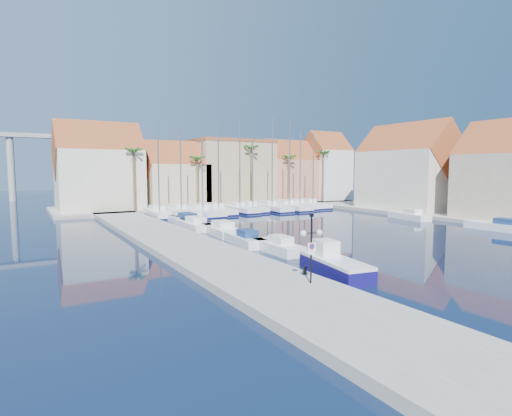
{
  "coord_description": "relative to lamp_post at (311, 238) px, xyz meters",
  "views": [
    {
      "loc": [
        -20.53,
        -17.94,
        6.51
      ],
      "look_at": [
        -1.64,
        13.99,
        3.0
      ],
      "focal_mm": 28.0,
      "sensor_mm": 36.0,
      "label": 1
    }
  ],
  "objects": [
    {
      "name": "sailboat_6",
      "position": [
        21.22,
        37.14,
        -2.34
      ],
      "size": [
        3.01,
        10.19,
        14.69
      ],
      "rotation": [
        0.0,
        0.0,
        -0.03
      ],
      "color": "white",
      "rests_on": "ground"
    },
    {
      "name": "ground",
      "position": [
        7.4,
        1.51,
        -2.96
      ],
      "size": [
        260.0,
        260.0,
        0.0
      ],
      "primitive_type": "plane",
      "color": "black",
      "rests_on": "ground"
    },
    {
      "name": "palm_3",
      "position": [
        29.4,
        43.51,
        5.65
      ],
      "size": [
        2.6,
        2.6,
        9.65
      ],
      "color": "brown",
      "rests_on": "shore_north"
    },
    {
      "name": "sailboat_2",
      "position": [
        9.24,
        36.99,
        -2.39
      ],
      "size": [
        2.97,
        11.18,
        12.21
      ],
      "rotation": [
        0.0,
        0.0,
        0.0
      ],
      "color": "white",
      "rests_on": "ground"
    },
    {
      "name": "building_6",
      "position": [
        39.4,
        25.51,
        3.57
      ],
      "size": [
        9.0,
        14.3,
        13.5
      ],
      "color": "beige",
      "rests_on": "shore_east"
    },
    {
      "name": "sailboat_5",
      "position": [
        18.15,
        37.86,
        -2.35
      ],
      "size": [
        2.92,
        8.57,
        12.23
      ],
      "rotation": [
        0.0,
        0.0,
        -0.08
      ],
      "color": "white",
      "rests_on": "ground"
    },
    {
      "name": "palm_4",
      "position": [
        37.4,
        43.51,
        6.59
      ],
      "size": [
        2.6,
        2.6,
        10.65
      ],
      "color": "brown",
      "rests_on": "shore_north"
    },
    {
      "name": "motorboat_west_4",
      "position": [
        4.08,
        29.46,
        -2.45
      ],
      "size": [
        2.35,
        7.11,
        1.4
      ],
      "rotation": [
        0.0,
        0.0,
        -0.01
      ],
      "color": "white",
      "rests_on": "ground"
    },
    {
      "name": "fishing_boat",
      "position": [
        3.49,
        2.14,
        -2.28
      ],
      "size": [
        2.88,
        6.05,
        2.03
      ],
      "rotation": [
        0.0,
        0.0,
        -0.17
      ],
      "color": "#140F57",
      "rests_on": "ground"
    },
    {
      "name": "building_0",
      "position": [
        -2.6,
        48.51,
        3.57
      ],
      "size": [
        12.3,
        9.0,
        13.5
      ],
      "color": "beige",
      "rests_on": "shore_north"
    },
    {
      "name": "building_1",
      "position": [
        9.4,
        48.51,
        2.34
      ],
      "size": [
        10.3,
        8.0,
        11.0
      ],
      "color": "tan",
      "rests_on": "shore_north"
    },
    {
      "name": "sailboat_1",
      "position": [
        6.45,
        38.11,
        -2.35
      ],
      "size": [
        3.1,
        9.39,
        12.82
      ],
      "rotation": [
        0.0,
        0.0,
        0.07
      ],
      "color": "white",
      "rests_on": "ground"
    },
    {
      "name": "sailboat_0",
      "position": [
        3.3,
        38.04,
        -2.36
      ],
      "size": [
        3.18,
        9.81,
        12.94
      ],
      "rotation": [
        0.0,
        0.0,
        -0.06
      ],
      "color": "white",
      "rests_on": "ground"
    },
    {
      "name": "sailboat_7",
      "position": [
        24.55,
        37.19,
        -2.35
      ],
      "size": [
        2.9,
        10.61,
        14.94
      ],
      "rotation": [
        0.0,
        0.0,
        -0.01
      ],
      "color": "white",
      "rests_on": "ground"
    },
    {
      "name": "sailboat_8",
      "position": [
        27.4,
        38.09,
        -2.36
      ],
      "size": [
        2.92,
        9.76,
        13.15
      ],
      "rotation": [
        0.0,
        0.0,
        0.04
      ],
      "color": "white",
      "rests_on": "ground"
    },
    {
      "name": "quay_west",
      "position": [
        -1.6,
        15.01,
        -2.71
      ],
      "size": [
        6.0,
        77.0,
        0.5
      ],
      "primitive_type": "cube",
      "color": "gray",
      "rests_on": "ground"
    },
    {
      "name": "bollard",
      "position": [
        0.8,
        1.56,
        -2.21
      ],
      "size": [
        0.2,
        0.2,
        0.5
      ],
      "primitive_type": "cylinder",
      "color": "black",
      "rests_on": "quay_west"
    },
    {
      "name": "building_4",
      "position": [
        41.4,
        47.51,
        4.01
      ],
      "size": [
        8.3,
        8.0,
        14.0
      ],
      "color": "white",
      "rests_on": "shore_north"
    },
    {
      "name": "sailboat_9",
      "position": [
        30.12,
        37.91,
        -2.35
      ],
      "size": [
        2.74,
        9.0,
        12.82
      ],
      "rotation": [
        0.0,
        0.0,
        -0.04
      ],
      "color": "white",
      "rests_on": "ground"
    },
    {
      "name": "motorboat_west_2",
      "position": [
        4.37,
        20.26,
        -2.45
      ],
      "size": [
        2.84,
        7.24,
        1.4
      ],
      "rotation": [
        0.0,
        0.0,
        -0.08
      ],
      "color": "white",
      "rests_on": "ground"
    },
    {
      "name": "motorboat_west_1",
      "position": [
        3.64,
        13.78,
        -2.45
      ],
      "size": [
        2.33,
        5.78,
        1.4
      ],
      "rotation": [
        0.0,
        0.0,
        -0.09
      ],
      "color": "white",
      "rests_on": "ground"
    },
    {
      "name": "building_3",
      "position": [
        32.4,
        48.51,
        2.9
      ],
      "size": [
        10.3,
        8.0,
        12.0
      ],
      "color": "#B16E59",
      "rests_on": "shore_north"
    },
    {
      "name": "lamp_post",
      "position": [
        0.0,
        0.0,
        0.0
      ],
      "size": [
        1.25,
        0.53,
        3.74
      ],
      "rotation": [
        0.0,
        0.0,
        -0.21
      ],
      "color": "black",
      "rests_on": "quay_west"
    },
    {
      "name": "motorboat_east_0",
      "position": [
        31.4,
        6.64,
        -2.45
      ],
      "size": [
        2.38,
        7.19,
        1.4
      ],
      "rotation": [
        0.0,
        0.0,
        0.01
      ],
      "color": "white",
      "rests_on": "ground"
    },
    {
      "name": "palm_2",
      "position": [
        21.4,
        43.51,
        7.06
      ],
      "size": [
        2.6,
        2.6,
        11.15
      ],
      "color": "brown",
      "rests_on": "shore_north"
    },
    {
      "name": "motorboat_west_5",
      "position": [
        4.26,
        33.89,
        -2.45
      ],
      "size": [
        2.82,
        7.52,
        1.4
      ],
      "rotation": [
        0.0,
        0.0,
        0.06
      ],
      "color": "white",
      "rests_on": "ground"
    },
    {
      "name": "sailboat_4",
      "position": [
        15.68,
        37.63,
        -2.33
      ],
      "size": [
        2.8,
        9.32,
        14.2
      ],
      "rotation": [
        0.0,
        0.0,
        0.04
      ],
      "color": "white",
      "rests_on": "ground"
    },
    {
      "name": "building_2",
      "position": [
        20.4,
        49.51,
        3.3
      ],
      "size": [
        14.2,
        10.2,
        11.5
      ],
      "color": "tan",
      "rests_on": "shore_north"
    },
    {
      "name": "motorboat_west_0",
      "position": [
        4.27,
        9.61,
        -2.45
      ],
      "size": [
        1.82,
        5.49,
        1.4
      ],
      "rotation": [
        0.0,
        0.0,
        -0.01
      ],
      "color": "white",
      "rests_on": "ground"
    },
    {
      "name": "palm_0",
      "position": [
        1.4,
        43.51,
        6.12
      ],
      "size": [
        2.6,
        2.6,
        10.15
      ],
      "color": "brown",
      "rests_on": "shore_north"
    },
    {
      "name": "sailboat_3",
      "position": [
        12.11,
        37.57,
        -2.34
      ],
      "size": [
        3.03,
        9.75,
        13.94
      ],
      "rotation": [
        0.0,
        0.0,
        -0.05
      ],
      "color": "white",
      "rests_on": "ground"
    },
    {
      "name": "motorboat_west_3",
      "position": [
        3.43,
        25.2,
        -2.45
      ],
      "size": [
        2.37,
        7.17,
        1.4
      ],
      "rotation": [
        0.0,
        0.0,
        -0.01
      ],
      "color": "white",
      "rests_on": "ground"
    },
    {
      "name": "motorboat_east_1",
      "position": [
        31.39,
        18.58,
        -2.45
      ],
      "size": [
        2.72,
        6.24,
        1.4
      ],
      "rotation": [
        0.0,
        0.0,
        -0.13
      ],
      "color": "white",
      "rests_on": "ground"
    },
    {
      "name": "shore_east",
      "position": [
        39.4,
        16.51,
        -2.71
      ],
      "size": [
        12.0,
        60.0,
        0.5
      ],
      "primitive_type": "cube",
      "color": "gray",
      "rests_on": "ground"
    },
    {
      "name": "shore_north",
      "position": [
        17.4,
        49.51,
        -2.71
      ],
      "size": [
        54.0,
        16.0,
        0.5
      ],
      "primitive_type": "cube",
      "color": "gray",
      "rests_on": "ground"
    },
    {
      "name": "palm_1",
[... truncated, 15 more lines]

